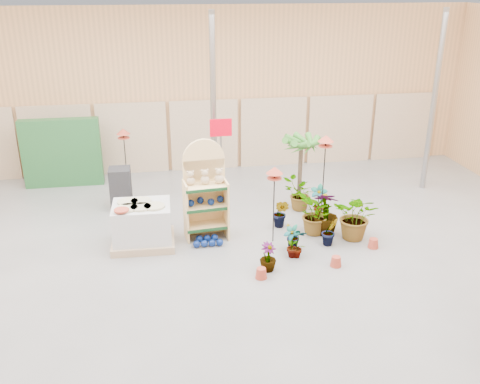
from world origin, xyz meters
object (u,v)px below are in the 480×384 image
object	(u,v)px
pallet_stack	(142,225)
potted_plant_2	(316,215)
bird_table_front	(275,173)
display_shelf	(205,193)

from	to	relation	value
pallet_stack	potted_plant_2	xyz separation A→B (m)	(3.64, -0.09, 0.01)
pallet_stack	bird_table_front	world-z (taller)	bird_table_front
bird_table_front	potted_plant_2	distance (m)	1.45
display_shelf	potted_plant_2	xyz separation A→B (m)	(2.31, -0.36, -0.51)
pallet_stack	bird_table_front	size ratio (longest dim) A/B	0.78
bird_table_front	display_shelf	bearing A→B (deg)	157.98
potted_plant_2	display_shelf	bearing A→B (deg)	171.12
bird_table_front	potted_plant_2	xyz separation A→B (m)	(0.96, 0.19, -1.07)
bird_table_front	potted_plant_2	size ratio (longest dim) A/B	1.81
display_shelf	bird_table_front	distance (m)	1.57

